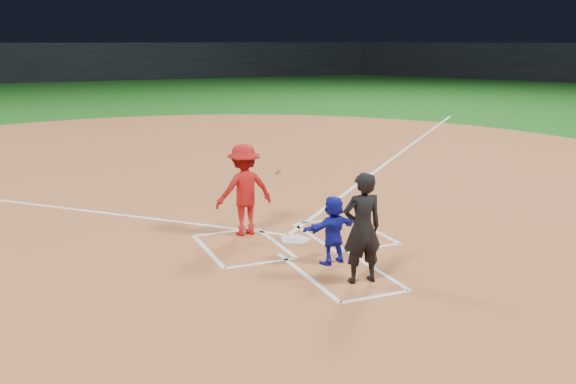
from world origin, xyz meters
name	(u,v)px	position (x,y,z in m)	size (l,w,h in m)	color
ground	(295,241)	(0.00, 0.00, 0.00)	(120.00, 120.00, 0.00)	#145016
home_plate_dirt	(203,176)	(0.00, 6.00, 0.01)	(28.00, 28.00, 0.01)	#9B5833
stadium_wall_far	(68,62)	(0.00, 48.00, 1.60)	(80.00, 1.20, 3.20)	black
home_plate	(295,239)	(0.00, 0.00, 0.02)	(0.60, 0.60, 0.02)	silver
catcher	(333,230)	(0.08, -1.33, 0.56)	(1.02, 0.32, 1.10)	#1419AA
umpire	(362,228)	(0.09, -2.21, 0.83)	(0.60, 0.39, 1.64)	black
chalk_markings	(211,181)	(0.00, 5.29, 0.01)	(28.35, 17.32, 0.01)	white
batter_at_plate	(244,190)	(-0.69, 0.69, 0.84)	(1.30, 0.90, 1.65)	#A11112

